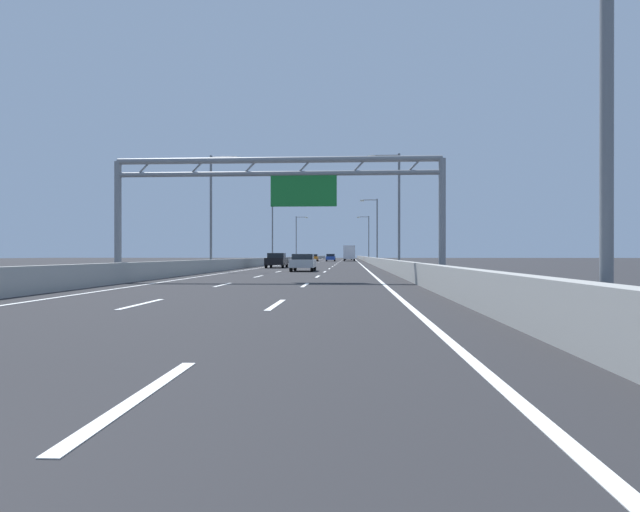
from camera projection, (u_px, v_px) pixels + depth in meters
name	position (u px, v px, depth m)	size (l,w,h in m)	color
ground_plane	(330.00, 262.00, 101.35)	(260.00, 260.00, 0.00)	#262628
lane_dash_left_1	(142.00, 304.00, 14.09)	(0.16, 3.00, 0.01)	white
lane_dash_left_2	(223.00, 285.00, 23.08)	(0.16, 3.00, 0.01)	white
lane_dash_left_3	(258.00, 276.00, 32.06)	(0.16, 3.00, 0.01)	white
lane_dash_left_4	(279.00, 272.00, 41.05)	(0.16, 3.00, 0.01)	white
lane_dash_left_5	(291.00, 269.00, 50.03)	(0.16, 3.00, 0.01)	white
lane_dash_left_6	(300.00, 267.00, 59.02)	(0.16, 3.00, 0.01)	white
lane_dash_left_7	(307.00, 265.00, 68.00)	(0.16, 3.00, 0.01)	white
lane_dash_left_8	(312.00, 264.00, 76.99)	(0.16, 3.00, 0.01)	white
lane_dash_left_9	(316.00, 263.00, 85.97)	(0.16, 3.00, 0.01)	white
lane_dash_left_10	(319.00, 262.00, 94.96)	(0.16, 3.00, 0.01)	white
lane_dash_left_11	(322.00, 261.00, 103.94)	(0.16, 3.00, 0.01)	white
lane_dash_left_12	(324.00, 261.00, 112.93)	(0.16, 3.00, 0.01)	white
lane_dash_left_13	(326.00, 260.00, 121.92)	(0.16, 3.00, 0.01)	white
lane_dash_left_14	(328.00, 260.00, 130.90)	(0.16, 3.00, 0.01)	white
lane_dash_left_15	(329.00, 260.00, 139.89)	(0.16, 3.00, 0.01)	white
lane_dash_left_16	(330.00, 259.00, 148.87)	(0.16, 3.00, 0.01)	white
lane_dash_left_17	(331.00, 259.00, 157.86)	(0.16, 3.00, 0.01)	white
lane_dash_right_0	(140.00, 396.00, 4.90)	(0.16, 3.00, 0.01)	white
lane_dash_right_1	(276.00, 305.00, 13.89)	(0.16, 3.00, 0.01)	white
lane_dash_right_2	(305.00, 285.00, 22.87)	(0.16, 3.00, 0.01)	white
lane_dash_right_3	(318.00, 277.00, 31.86)	(0.16, 3.00, 0.01)	white
lane_dash_right_4	(325.00, 272.00, 40.84)	(0.16, 3.00, 0.01)	white
lane_dash_right_5	(329.00, 269.00, 49.83)	(0.16, 3.00, 0.01)	white
lane_dash_right_6	(333.00, 267.00, 58.81)	(0.16, 3.00, 0.01)	white
lane_dash_right_7	(335.00, 265.00, 67.80)	(0.16, 3.00, 0.01)	white
lane_dash_right_8	(337.00, 264.00, 76.78)	(0.16, 3.00, 0.01)	white
lane_dash_right_9	(338.00, 263.00, 85.77)	(0.16, 3.00, 0.01)	white
lane_dash_right_10	(339.00, 262.00, 94.76)	(0.16, 3.00, 0.01)	white
lane_dash_right_11	(340.00, 261.00, 103.74)	(0.16, 3.00, 0.01)	white
lane_dash_right_12	(341.00, 261.00, 112.73)	(0.16, 3.00, 0.01)	white
lane_dash_right_13	(342.00, 260.00, 121.71)	(0.16, 3.00, 0.01)	white
lane_dash_right_14	(342.00, 260.00, 130.70)	(0.16, 3.00, 0.01)	white
lane_dash_right_15	(343.00, 260.00, 139.68)	(0.16, 3.00, 0.01)	white
lane_dash_right_16	(343.00, 259.00, 148.67)	(0.16, 3.00, 0.01)	white
lane_dash_right_17	(343.00, 259.00, 157.65)	(0.16, 3.00, 0.01)	white
edge_line_left	(297.00, 263.00, 89.66)	(0.16, 176.00, 0.01)	white
edge_line_right	(359.00, 263.00, 89.07)	(0.16, 176.00, 0.01)	white
barrier_left	(300.00, 259.00, 111.72)	(0.45, 220.00, 0.95)	#9E9E99
barrier_right	(365.00, 259.00, 110.94)	(0.45, 220.00, 0.95)	#9E9E99
sign_gantry	(281.00, 186.00, 27.20)	(17.16, 0.36, 6.36)	gray
streetlamp_left_mid	(214.00, 205.00, 43.54)	(2.58, 0.28, 9.50)	slate
streetlamp_right_mid	(396.00, 204.00, 42.69)	(2.58, 0.28, 9.50)	slate
streetlamp_left_far	(274.00, 227.00, 78.06)	(2.58, 0.28, 9.50)	slate
streetlamp_right_far	(376.00, 227.00, 77.22)	(2.58, 0.28, 9.50)	slate
streetlamp_left_distant	(297.00, 236.00, 112.59)	(2.58, 0.28, 9.50)	slate
streetlamp_right_distant	(368.00, 236.00, 111.74)	(2.58, 0.28, 9.50)	slate
orange_car	(314.00, 258.00, 108.79)	(1.73, 4.20, 1.44)	orange
green_car	(349.00, 257.00, 133.54)	(1.74, 4.64, 1.47)	#1E7A38
blue_car	(331.00, 257.00, 107.30)	(1.86, 4.21, 1.50)	#2347AD
silver_car	(303.00, 262.00, 42.40)	(1.85, 4.12, 1.38)	#A8ADB2
black_car	(277.00, 260.00, 53.63)	(1.87, 4.41, 1.50)	black
box_truck	(349.00, 253.00, 111.05)	(2.38, 8.12, 3.23)	#B21E19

